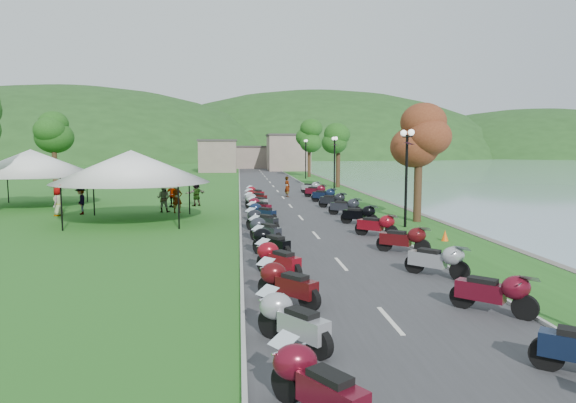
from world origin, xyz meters
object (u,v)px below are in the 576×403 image
object	(u,v)px
pedestrian_b	(164,212)
pedestrian_c	(81,214)
vendor_tent_main	(132,186)
pedestrian_a	(178,213)

from	to	relation	value
pedestrian_b	pedestrian_c	size ratio (longest dim) A/B	1.04
vendor_tent_main	pedestrian_a	world-z (taller)	vendor_tent_main
pedestrian_c	pedestrian_b	bearing A→B (deg)	74.06
pedestrian_a	pedestrian_c	xyz separation A→B (m)	(-5.84, -0.28, 0.00)
vendor_tent_main	pedestrian_a	size ratio (longest dim) A/B	3.19
pedestrian_b	pedestrian_a	bearing A→B (deg)	171.65
pedestrian_a	pedestrian_c	bearing A→B (deg)	158.89
pedestrian_a	pedestrian_b	world-z (taller)	pedestrian_a
vendor_tent_main	pedestrian_a	bearing A→B (deg)	61.22
pedestrian_b	vendor_tent_main	bearing A→B (deg)	86.89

